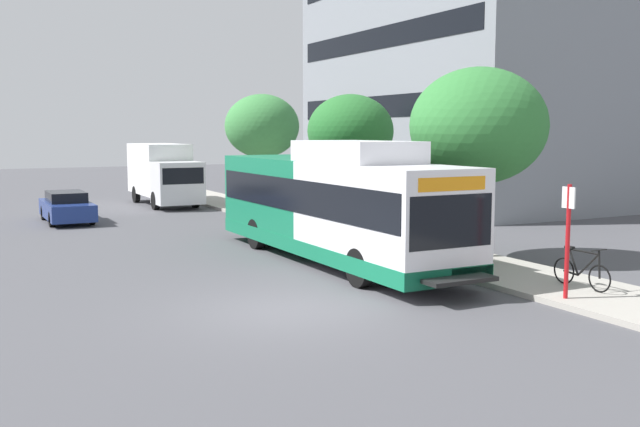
# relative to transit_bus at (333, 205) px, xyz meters

# --- Properties ---
(ground_plane) EXTENTS (120.00, 120.00, 0.00)m
(ground_plane) POSITION_rel_transit_bus_xyz_m (-3.83, 3.16, -1.70)
(ground_plane) COLOR #4C4C51
(sidewalk_curb) EXTENTS (3.00, 56.00, 0.14)m
(sidewalk_curb) POSITION_rel_transit_bus_xyz_m (3.17, 1.16, -1.63)
(sidewalk_curb) COLOR #A8A399
(sidewalk_curb) RESTS_ON ground
(transit_bus) EXTENTS (2.58, 12.25, 3.65)m
(transit_bus) POSITION_rel_transit_bus_xyz_m (0.00, 0.00, 0.00)
(transit_bus) COLOR white
(transit_bus) RESTS_ON ground
(bus_stop_sign_pole) EXTENTS (0.10, 0.36, 2.60)m
(bus_stop_sign_pole) POSITION_rel_transit_bus_xyz_m (2.10, -7.22, -0.05)
(bus_stop_sign_pole) COLOR red
(bus_stop_sign_pole) RESTS_ON sidewalk_curb
(bicycle_parked) EXTENTS (0.52, 1.76, 1.02)m
(bicycle_parked) POSITION_rel_transit_bus_xyz_m (3.26, -6.61, -1.14)
(bicycle_parked) COLOR black
(bicycle_parked) RESTS_ON sidewalk_curb
(street_tree_near_stop) EXTENTS (4.08, 4.08, 5.68)m
(street_tree_near_stop) POSITION_rel_transit_bus_xyz_m (3.88, -1.92, 2.37)
(street_tree_near_stop) COLOR #4C3823
(street_tree_near_stop) RESTS_ON sidewalk_curb
(street_tree_mid_block) EXTENTS (3.36, 3.36, 5.22)m
(street_tree_mid_block) POSITION_rel_transit_bus_xyz_m (3.78, 5.54, 2.21)
(street_tree_mid_block) COLOR #4C3823
(street_tree_mid_block) RESTS_ON sidewalk_curb
(street_tree_far_block) EXTENTS (3.82, 3.82, 5.68)m
(street_tree_far_block) POSITION_rel_transit_bus_xyz_m (4.23, 15.42, 2.48)
(street_tree_far_block) COLOR #4C3823
(street_tree_far_block) RESTS_ON sidewalk_curb
(parked_car_far_lane) EXTENTS (1.80, 4.50, 1.33)m
(parked_car_far_lane) POSITION_rel_transit_bus_xyz_m (-5.72, 13.60, -1.04)
(parked_car_far_lane) COLOR navy
(parked_car_far_lane) RESTS_ON ground
(box_truck_background) EXTENTS (2.32, 7.01, 3.25)m
(box_truck_background) POSITION_rel_transit_bus_xyz_m (-0.00, 18.98, 0.04)
(box_truck_background) COLOR silver
(box_truck_background) RESTS_ON ground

